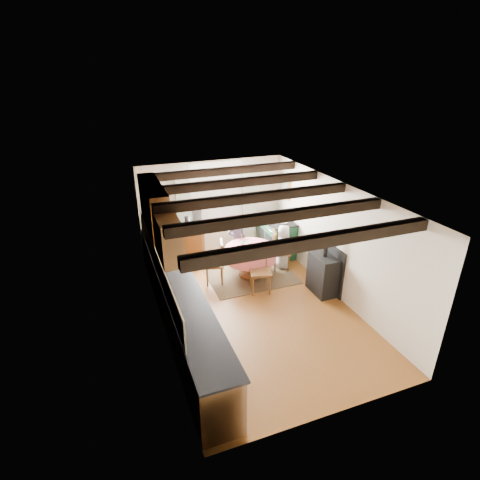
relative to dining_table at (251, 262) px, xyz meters
name	(u,v)px	position (x,y,z in m)	size (l,w,h in m)	color
floor	(254,307)	(-0.42, -1.24, -0.35)	(3.60, 5.50, 0.00)	brown
ceiling	(256,192)	(-0.42, -1.24, 2.05)	(3.60, 5.50, 0.00)	white
wall_back	(213,208)	(-0.42, 1.51, 0.85)	(3.60, 0.00, 2.40)	silver
wall_front	(340,346)	(-0.42, -3.99, 0.85)	(3.60, 0.00, 2.40)	silver
wall_left	(159,270)	(-2.22, -1.24, 0.85)	(0.00, 5.50, 2.40)	silver
wall_right	(337,240)	(1.38, -1.24, 0.85)	(0.00, 5.50, 2.40)	silver
beam_a	(316,242)	(-0.42, -3.24, 1.96)	(3.60, 0.16, 0.16)	black
beam_b	(281,216)	(-0.42, -2.24, 1.96)	(3.60, 0.16, 0.16)	black
beam_c	(256,197)	(-0.42, -1.24, 1.96)	(3.60, 0.16, 0.16)	black
beam_d	(236,183)	(-0.42, -0.24, 1.96)	(3.60, 0.16, 0.16)	black
beam_e	(221,171)	(-0.42, 0.76, 1.96)	(3.60, 0.16, 0.16)	black
splash_left	(157,263)	(-2.20, -0.94, 0.85)	(0.02, 4.50, 0.55)	beige
splash_back	(173,213)	(-1.42, 1.49, 0.85)	(1.40, 0.02, 0.55)	beige
base_cabinet_left	(179,304)	(-1.92, -1.24, 0.09)	(0.60, 5.30, 0.88)	brown
base_cabinet_back	(176,247)	(-1.47, 1.21, 0.09)	(1.30, 0.60, 0.88)	brown
worktop_left	(178,282)	(-1.90, -1.24, 0.55)	(0.64, 5.30, 0.04)	black
worktop_back	(175,230)	(-1.47, 1.19, 0.55)	(1.30, 0.64, 0.04)	black
wall_cabinet_glass	(154,206)	(-2.05, -0.04, 1.60)	(0.34, 1.80, 0.90)	brown
wall_cabinet_solid	(169,238)	(-2.05, -1.54, 1.55)	(0.34, 0.90, 0.70)	brown
window_frame	(216,193)	(-0.32, 1.50, 1.25)	(1.34, 0.03, 1.54)	white
window_pane	(216,193)	(-0.32, 1.50, 1.25)	(1.20, 0.01, 1.40)	white
curtain_left	(184,217)	(-1.17, 1.41, 0.75)	(0.35, 0.10, 2.10)	#A1BD91
curtain_right	(249,209)	(0.53, 1.41, 0.75)	(0.35, 0.10, 2.10)	#A1BD91
curtain_rod	(217,169)	(-0.32, 1.41, 1.85)	(0.03, 0.03, 2.00)	black
wall_picture	(285,187)	(1.35, 1.06, 1.35)	(0.04, 0.50, 0.60)	gold
wall_plate	(252,185)	(0.63, 1.48, 1.35)	(0.30, 0.30, 0.02)	silver
rug	(250,275)	(0.00, 0.00, -0.35)	(1.96, 1.53, 0.01)	#382D15
dining_table	(251,262)	(0.00, 0.00, 0.00)	(1.17, 1.17, 0.71)	#DC717B
chair_near	(261,270)	(-0.06, -0.71, 0.16)	(0.44, 0.46, 1.02)	brown
chair_left	(214,262)	(-0.87, 0.01, 0.14)	(0.42, 0.45, 0.99)	brown
chair_right	(281,250)	(0.80, 0.06, 0.13)	(0.42, 0.44, 0.97)	brown
aga_range	(277,237)	(1.05, 0.82, 0.13)	(0.67, 1.04, 0.96)	#184329
cast_iron_stove	(324,264)	(1.16, -1.20, 0.32)	(0.40, 0.67, 1.34)	black
child_far	(237,240)	(-0.06, 0.72, 0.25)	(0.44, 0.29, 1.20)	#38384B
child_right	(283,246)	(0.88, 0.13, 0.18)	(0.52, 0.34, 1.07)	silver
bowl_a	(246,243)	(-0.04, 0.22, 0.38)	(0.23, 0.23, 0.06)	silver
bowl_b	(268,245)	(0.41, -0.03, 0.38)	(0.19, 0.19, 0.06)	silver
cup	(252,248)	(0.00, -0.08, 0.40)	(0.10, 0.10, 0.09)	silver
canister_tall	(166,225)	(-1.65, 1.21, 0.69)	(0.14, 0.14, 0.24)	#262628
canister_wide	(172,225)	(-1.52, 1.24, 0.66)	(0.17, 0.17, 0.19)	#262628
canister_slim	(187,223)	(-1.18, 1.09, 0.72)	(0.11, 0.11, 0.31)	#262628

